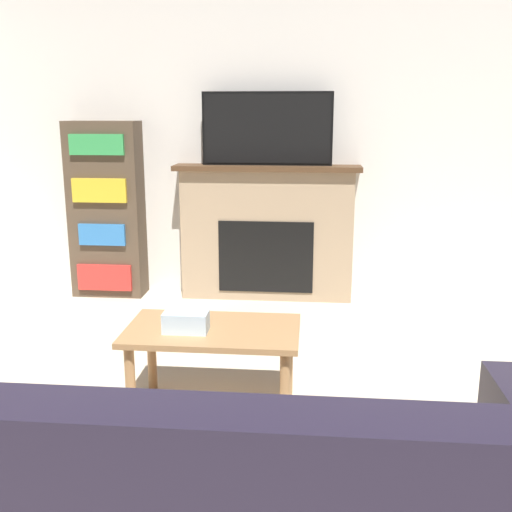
% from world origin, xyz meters
% --- Properties ---
extents(wall_back, '(6.41, 0.06, 2.70)m').
position_xyz_m(wall_back, '(0.00, 4.06, 1.35)').
color(wall_back, silver).
rests_on(wall_back, ground_plane).
extents(fireplace, '(1.48, 0.28, 1.09)m').
position_xyz_m(fireplace, '(-0.18, 3.92, 0.55)').
color(fireplace, tan).
rests_on(fireplace, ground_plane).
extents(tv, '(1.02, 0.03, 0.56)m').
position_xyz_m(tv, '(-0.18, 3.90, 1.37)').
color(tv, black).
rests_on(tv, fireplace).
extents(coffee_table, '(0.87, 0.51, 0.44)m').
position_xyz_m(coffee_table, '(-0.31, 1.99, 0.38)').
color(coffee_table, '#A87A4C').
rests_on(coffee_table, ground_plane).
extents(tissue_box, '(0.22, 0.12, 0.10)m').
position_xyz_m(tissue_box, '(-0.43, 1.93, 0.49)').
color(tissue_box, silver).
rests_on(tissue_box, coffee_table).
extents(remote_control, '(0.04, 0.15, 0.02)m').
position_xyz_m(remote_control, '(-0.42, 2.09, 0.45)').
color(remote_control, black).
rests_on(remote_control, coffee_table).
extents(bookshelf, '(0.58, 0.29, 1.43)m').
position_xyz_m(bookshelf, '(-1.50, 3.90, 0.71)').
color(bookshelf, '#4C3D2D').
rests_on(bookshelf, ground_plane).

